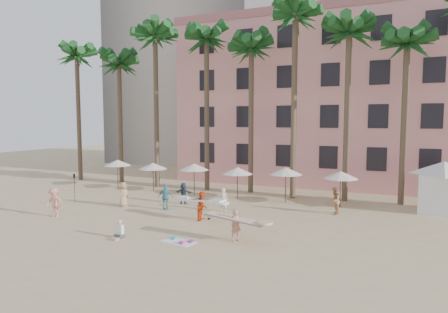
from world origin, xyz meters
name	(u,v)px	position (x,y,z in m)	size (l,w,h in m)	color
ground	(161,244)	(0.00, 0.00, 0.00)	(120.00, 120.00, 0.00)	#D1B789
pink_hotel	(362,103)	(7.00, 26.00, 8.00)	(35.00, 14.00, 16.00)	#F8A697
palm_row	(267,38)	(0.51, 15.00, 12.97)	(44.40, 5.40, 16.30)	brown
umbrella_row	(215,168)	(-3.00, 12.50, 2.33)	(22.50, 2.70, 2.73)	#332B23
cabana	(443,182)	(13.61, 13.83, 2.07)	(4.69, 4.69, 3.50)	white
beach_towel	(180,241)	(0.69, 0.64, 0.03)	(1.94, 1.29, 0.14)	white
carrier_yellow	(236,223)	(3.30, 1.98, 0.96)	(3.30, 0.94, 1.68)	tan
carrier_white	(202,205)	(-0.34, 5.19, 0.97)	(3.21, 1.23, 1.82)	#E74918
beachgoers	(167,198)	(-3.72, 6.40, 0.90)	(17.46, 9.29, 1.93)	#2D404F
paddle	(74,184)	(-11.66, 5.84, 1.41)	(0.18, 0.04, 2.23)	black
seated_man	(119,232)	(-2.58, -0.16, 0.33)	(0.42, 0.73, 0.95)	#3F3F4C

